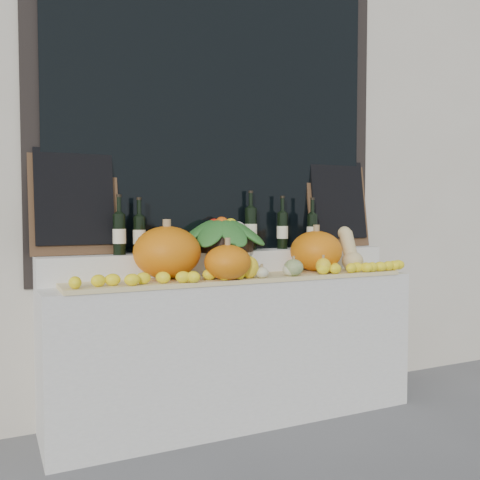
% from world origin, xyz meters
% --- Properties ---
extents(storefront_facade, '(7.00, 0.94, 4.50)m').
position_xyz_m(storefront_facade, '(0.00, 2.25, 2.25)').
color(storefront_facade, beige).
rests_on(storefront_facade, ground).
extents(display_sill, '(2.30, 0.55, 0.88)m').
position_xyz_m(display_sill, '(0.00, 1.52, 0.44)').
color(display_sill, silver).
rests_on(display_sill, ground).
extents(rear_tier, '(2.30, 0.25, 0.16)m').
position_xyz_m(rear_tier, '(0.00, 1.68, 0.96)').
color(rear_tier, silver).
rests_on(rear_tier, display_sill).
extents(straw_bedding, '(2.10, 0.32, 0.02)m').
position_xyz_m(straw_bedding, '(0.00, 1.40, 0.89)').
color(straw_bedding, tan).
rests_on(straw_bedding, display_sill).
extents(pumpkin_left, '(0.45, 0.45, 0.30)m').
position_xyz_m(pumpkin_left, '(-0.44, 1.50, 1.06)').
color(pumpkin_left, orange).
rests_on(pumpkin_left, straw_bedding).
extents(pumpkin_right, '(0.34, 0.34, 0.26)m').
position_xyz_m(pumpkin_right, '(0.55, 1.46, 1.04)').
color(pumpkin_right, orange).
rests_on(pumpkin_right, straw_bedding).
extents(pumpkin_center, '(0.31, 0.31, 0.20)m').
position_xyz_m(pumpkin_center, '(-0.15, 1.29, 1.00)').
color(pumpkin_center, orange).
rests_on(pumpkin_center, straw_bedding).
extents(butternut_squash, '(0.14, 0.20, 0.29)m').
position_xyz_m(butternut_squash, '(0.78, 1.41, 1.03)').
color(butternut_squash, '#D2B87B').
rests_on(butternut_squash, straw_bedding).
extents(decorative_gourds, '(0.77, 0.14, 0.15)m').
position_xyz_m(decorative_gourds, '(0.14, 1.29, 0.96)').
color(decorative_gourds, '#35641E').
rests_on(decorative_gourds, straw_bedding).
extents(lemon_heap, '(2.20, 0.16, 0.06)m').
position_xyz_m(lemon_heap, '(0.00, 1.29, 0.94)').
color(lemon_heap, yellow).
rests_on(lemon_heap, straw_bedding).
extents(produce_bowl, '(0.61, 0.61, 0.23)m').
position_xyz_m(produce_bowl, '(-0.03, 1.66, 1.15)').
color(produce_bowl, black).
rests_on(produce_bowl, rear_tier).
extents(wine_bottle_far_left, '(0.08, 0.08, 0.35)m').
position_xyz_m(wine_bottle_far_left, '(-0.69, 1.64, 1.16)').
color(wine_bottle_far_left, black).
rests_on(wine_bottle_far_left, rear_tier).
extents(wine_bottle_near_left, '(0.08, 0.08, 0.34)m').
position_xyz_m(wine_bottle_near_left, '(-0.56, 1.66, 1.16)').
color(wine_bottle_near_left, black).
rests_on(wine_bottle_near_left, rear_tier).
extents(wine_bottle_tall, '(0.08, 0.08, 0.39)m').
position_xyz_m(wine_bottle_tall, '(0.20, 1.71, 1.18)').
color(wine_bottle_tall, black).
rests_on(wine_bottle_tall, rear_tier).
extents(wine_bottle_near_right, '(0.08, 0.08, 0.36)m').
position_xyz_m(wine_bottle_near_right, '(0.43, 1.68, 1.17)').
color(wine_bottle_near_right, black).
rests_on(wine_bottle_near_right, rear_tier).
extents(wine_bottle_far_right, '(0.08, 0.08, 0.35)m').
position_xyz_m(wine_bottle_far_right, '(0.63, 1.63, 1.16)').
color(wine_bottle_far_right, black).
rests_on(wine_bottle_far_right, rear_tier).
extents(chalkboard_left, '(0.50, 0.12, 0.62)m').
position_xyz_m(chalkboard_left, '(-0.92, 1.74, 1.36)').
color(chalkboard_left, '#4C331E').
rests_on(chalkboard_left, rear_tier).
extents(chalkboard_right, '(0.50, 0.12, 0.62)m').
position_xyz_m(chalkboard_right, '(0.92, 1.74, 1.36)').
color(chalkboard_right, '#4C331E').
rests_on(chalkboard_right, rear_tier).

